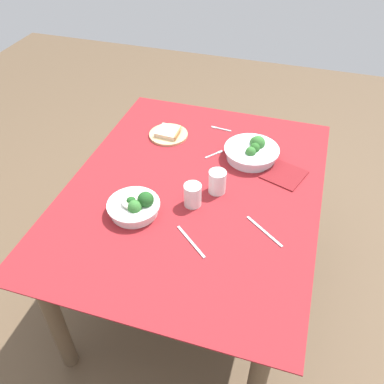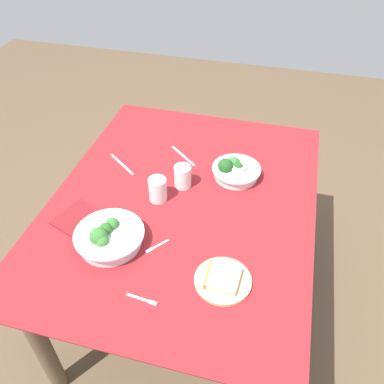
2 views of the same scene
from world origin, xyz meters
name	(u,v)px [view 1 (image 1 of 2)]	position (x,y,z in m)	size (l,w,h in m)	color
ground_plane	(193,286)	(0.00, 0.00, 0.00)	(6.00, 6.00, 0.00)	brown
dining_table	(193,205)	(0.00, 0.00, 0.61)	(1.38, 1.08, 0.70)	maroon
broccoli_bowl_far	(135,206)	(-0.21, 0.18, 0.74)	(0.21, 0.21, 0.10)	white
broccoli_bowl_near	(252,152)	(0.30, -0.20, 0.74)	(0.26, 0.26, 0.10)	white
bread_side_plate	(169,134)	(0.36, 0.24, 0.72)	(0.20, 0.20, 0.03)	#D6B27A
water_glass_center	(217,182)	(0.02, -0.10, 0.75)	(0.08, 0.08, 0.10)	silver
water_glass_side	(193,195)	(-0.09, -0.03, 0.75)	(0.07, 0.07, 0.10)	silver
fork_by_far_bowl	(220,129)	(0.49, 0.01, 0.71)	(0.02, 0.11, 0.00)	#B7B7BC
fork_by_near_bowl	(215,154)	(0.27, -0.03, 0.71)	(0.08, 0.07, 0.00)	#B7B7BC
table_knife_left	(191,242)	(-0.30, -0.08, 0.71)	(0.19, 0.01, 0.00)	#B7B7BC
table_knife_right	(264,231)	(-0.16, -0.34, 0.71)	(0.20, 0.01, 0.00)	#B7B7BC
napkin_folded_upper	(284,175)	(0.21, -0.36, 0.71)	(0.17, 0.17, 0.01)	maroon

